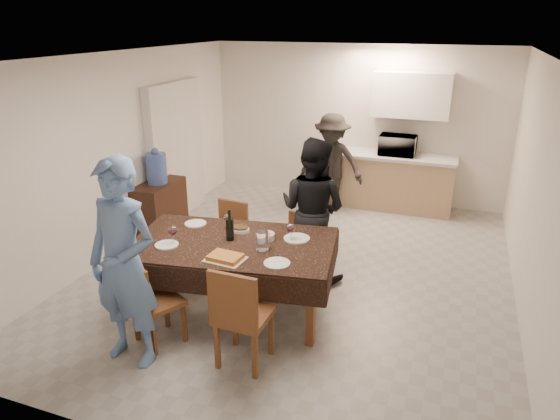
% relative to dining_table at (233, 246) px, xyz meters
% --- Properties ---
extents(floor, '(5.00, 6.00, 0.02)m').
position_rel_dining_table_xyz_m(floor, '(0.39, 1.10, -0.78)').
color(floor, '#9E9E9A').
rests_on(floor, ground).
extents(ceiling, '(5.00, 6.00, 0.02)m').
position_rel_dining_table_xyz_m(ceiling, '(0.39, 1.10, 1.82)').
color(ceiling, white).
rests_on(ceiling, wall_back).
extents(wall_back, '(5.00, 0.02, 2.60)m').
position_rel_dining_table_xyz_m(wall_back, '(0.39, 4.10, 0.52)').
color(wall_back, silver).
rests_on(wall_back, floor).
extents(wall_front, '(5.00, 0.02, 2.60)m').
position_rel_dining_table_xyz_m(wall_front, '(0.39, -1.90, 0.52)').
color(wall_front, silver).
rests_on(wall_front, floor).
extents(wall_left, '(0.02, 6.00, 2.60)m').
position_rel_dining_table_xyz_m(wall_left, '(-2.11, 1.10, 0.52)').
color(wall_left, silver).
rests_on(wall_left, floor).
extents(wall_right, '(0.02, 6.00, 2.60)m').
position_rel_dining_table_xyz_m(wall_right, '(2.89, 1.10, 0.52)').
color(wall_right, silver).
rests_on(wall_right, floor).
extents(stub_partition, '(0.15, 1.40, 2.10)m').
position_rel_dining_table_xyz_m(stub_partition, '(-2.03, 2.30, 0.27)').
color(stub_partition, beige).
rests_on(stub_partition, floor).
extents(kitchen_base_cabinet, '(2.20, 0.60, 0.86)m').
position_rel_dining_table_xyz_m(kitchen_base_cabinet, '(0.99, 3.78, -0.35)').
color(kitchen_base_cabinet, '#A18260').
rests_on(kitchen_base_cabinet, floor).
extents(kitchen_worktop, '(2.24, 0.64, 0.05)m').
position_rel_dining_table_xyz_m(kitchen_worktop, '(0.99, 3.78, 0.11)').
color(kitchen_worktop, beige).
rests_on(kitchen_worktop, kitchen_base_cabinet).
extents(upper_cabinet, '(1.20, 0.34, 0.70)m').
position_rel_dining_table_xyz_m(upper_cabinet, '(1.29, 3.92, 1.07)').
color(upper_cabinet, white).
rests_on(upper_cabinet, wall_back).
extents(dining_table, '(2.24, 1.51, 0.81)m').
position_rel_dining_table_xyz_m(dining_table, '(0.00, 0.00, 0.00)').
color(dining_table, black).
rests_on(dining_table, floor).
extents(chair_near_left, '(0.56, 0.58, 0.49)m').
position_rel_dining_table_xyz_m(chair_near_left, '(-0.45, -0.84, -0.22)').
color(chair_near_left, brown).
rests_on(chair_near_left, floor).
extents(chair_near_right, '(0.47, 0.47, 0.54)m').
position_rel_dining_table_xyz_m(chair_near_right, '(0.45, -0.85, -0.16)').
color(chair_near_right, brown).
rests_on(chair_near_right, floor).
extents(chair_far_left, '(0.45, 0.45, 0.48)m').
position_rel_dining_table_xyz_m(chair_far_left, '(-0.45, 0.66, -0.23)').
color(chair_far_left, brown).
rests_on(chair_far_left, floor).
extents(chair_far_right, '(0.45, 0.45, 0.46)m').
position_rel_dining_table_xyz_m(chair_far_right, '(0.45, 0.67, -0.26)').
color(chair_far_right, brown).
rests_on(chair_far_right, floor).
extents(console, '(0.42, 0.85, 0.78)m').
position_rel_dining_table_xyz_m(console, '(-1.89, 1.52, -0.38)').
color(console, '#321C10').
rests_on(console, floor).
extents(water_jug, '(0.29, 0.29, 0.43)m').
position_rel_dining_table_xyz_m(water_jug, '(-1.89, 1.52, 0.22)').
color(water_jug, '#4A6BBB').
rests_on(water_jug, console).
extents(wine_bottle, '(0.08, 0.08, 0.34)m').
position_rel_dining_table_xyz_m(wine_bottle, '(-0.05, 0.05, 0.21)').
color(wine_bottle, black).
rests_on(wine_bottle, dining_table).
extents(water_pitcher, '(0.13, 0.13, 0.19)m').
position_rel_dining_table_xyz_m(water_pitcher, '(0.35, -0.05, 0.13)').
color(water_pitcher, white).
rests_on(water_pitcher, dining_table).
extents(savoury_tart, '(0.39, 0.31, 0.05)m').
position_rel_dining_table_xyz_m(savoury_tart, '(0.10, -0.38, 0.06)').
color(savoury_tart, '#BE8137').
rests_on(savoury_tart, dining_table).
extents(salad_bowl, '(0.18, 0.18, 0.07)m').
position_rel_dining_table_xyz_m(salad_bowl, '(0.30, 0.18, 0.07)').
color(salad_bowl, white).
rests_on(salad_bowl, dining_table).
extents(mushroom_dish, '(0.21, 0.21, 0.04)m').
position_rel_dining_table_xyz_m(mushroom_dish, '(-0.05, 0.28, 0.06)').
color(mushroom_dish, white).
rests_on(mushroom_dish, dining_table).
extents(wine_glass_a, '(0.09, 0.09, 0.21)m').
position_rel_dining_table_xyz_m(wine_glass_a, '(-0.55, -0.25, 0.14)').
color(wine_glass_a, white).
rests_on(wine_glass_a, dining_table).
extents(wine_glass_b, '(0.09, 0.09, 0.19)m').
position_rel_dining_table_xyz_m(wine_glass_b, '(0.55, 0.25, 0.13)').
color(wine_glass_b, white).
rests_on(wine_glass_b, dining_table).
extents(wine_glass_c, '(0.08, 0.08, 0.18)m').
position_rel_dining_table_xyz_m(wine_glass_c, '(-0.20, 0.30, 0.13)').
color(wine_glass_c, white).
rests_on(wine_glass_c, dining_table).
extents(plate_near_left, '(0.24, 0.24, 0.01)m').
position_rel_dining_table_xyz_m(plate_near_left, '(-0.60, -0.30, 0.04)').
color(plate_near_left, white).
rests_on(plate_near_left, dining_table).
extents(plate_near_right, '(0.25, 0.25, 0.01)m').
position_rel_dining_table_xyz_m(plate_near_right, '(0.60, -0.30, 0.04)').
color(plate_near_right, white).
rests_on(plate_near_right, dining_table).
extents(plate_far_left, '(0.24, 0.24, 0.01)m').
position_rel_dining_table_xyz_m(plate_far_left, '(-0.60, 0.30, 0.04)').
color(plate_far_left, white).
rests_on(plate_far_left, dining_table).
extents(plate_far_right, '(0.27, 0.27, 0.02)m').
position_rel_dining_table_xyz_m(plate_far_right, '(0.60, 0.30, 0.05)').
color(plate_far_right, white).
rests_on(plate_far_right, dining_table).
extents(microwave, '(0.58, 0.39, 0.32)m').
position_rel_dining_table_xyz_m(microwave, '(1.16, 3.78, 0.29)').
color(microwave, white).
rests_on(microwave, kitchen_worktop).
extents(person_near, '(0.74, 0.52, 1.94)m').
position_rel_dining_table_xyz_m(person_near, '(-0.55, -1.05, 0.19)').
color(person_near, '#597FB5').
rests_on(person_near, floor).
extents(person_far, '(0.96, 0.82, 1.74)m').
position_rel_dining_table_xyz_m(person_far, '(0.55, 1.05, 0.09)').
color(person_far, black).
rests_on(person_far, floor).
extents(person_kitchen, '(1.03, 0.59, 1.59)m').
position_rel_dining_table_xyz_m(person_kitchen, '(0.19, 3.33, 0.02)').
color(person_kitchen, black).
rests_on(person_kitchen, floor).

